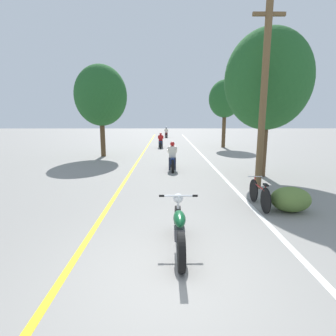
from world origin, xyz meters
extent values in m
plane|color=gray|center=(0.00, 0.00, 0.00)|extent=(120.00, 120.00, 0.00)
cube|color=yellow|center=(-1.70, 12.88, 0.00)|extent=(0.14, 48.00, 0.01)
cube|color=white|center=(2.55, 12.88, 0.00)|extent=(0.14, 48.00, 0.01)
cylinder|color=brown|center=(3.45, 5.56, 3.29)|extent=(0.24, 0.24, 6.59)
cube|color=brown|center=(3.45, 5.56, 5.99)|extent=(1.10, 0.10, 0.12)
cylinder|color=#513A23|center=(4.33, 7.61, 1.51)|extent=(0.32, 0.32, 3.02)
ellipsoid|color=#235B28|center=(4.33, 7.61, 4.17)|extent=(3.64, 3.28, 4.19)
cylinder|color=#513A23|center=(5.09, 19.17, 1.66)|extent=(0.32, 0.32, 3.31)
ellipsoid|color=#235B28|center=(5.09, 19.17, 4.19)|extent=(2.77, 2.49, 3.18)
cylinder|color=#513A23|center=(-4.25, 13.79, 1.47)|extent=(0.32, 0.32, 2.94)
ellipsoid|color=#235B28|center=(-4.25, 13.79, 4.02)|extent=(3.41, 3.07, 3.92)
ellipsoid|color=#5B7A38|center=(3.51, 3.07, 0.35)|extent=(1.10, 0.88, 0.70)
cylinder|color=black|center=(0.27, 1.57, 0.34)|extent=(0.12, 0.68, 0.68)
cylinder|color=black|center=(0.27, 0.19, 0.34)|extent=(0.12, 0.68, 0.68)
ellipsoid|color=#0C4723|center=(0.27, 0.88, 0.67)|extent=(0.24, 0.70, 0.23)
cube|color=#4C4C51|center=(0.27, 0.88, 0.39)|extent=(0.20, 0.36, 0.24)
cylinder|color=silver|center=(0.27, 1.48, 0.66)|extent=(0.06, 0.23, 0.65)
cylinder|color=silver|center=(0.27, 1.39, 0.97)|extent=(0.71, 0.04, 0.04)
cylinder|color=black|center=(-0.08, 1.39, 0.97)|extent=(0.11, 0.05, 0.05)
cylinder|color=black|center=(0.63, 1.39, 0.97)|extent=(0.11, 0.05, 0.05)
sphere|color=silver|center=(0.27, 1.48, 0.89)|extent=(0.21, 0.21, 0.21)
cylinder|color=black|center=(0.33, 9.80, 0.31)|extent=(0.12, 0.62, 0.62)
cylinder|color=black|center=(0.33, 8.37, 0.31)|extent=(0.12, 0.62, 0.62)
cube|color=navy|center=(0.33, 9.08, 0.49)|extent=(0.20, 0.92, 0.28)
cylinder|color=silver|center=(0.33, 9.70, 0.97)|extent=(0.50, 0.03, 0.03)
cylinder|color=#282D3D|center=(0.20, 9.03, 0.32)|extent=(0.11, 0.11, 0.63)
cylinder|color=#282D3D|center=(0.46, 9.03, 0.32)|extent=(0.11, 0.11, 0.63)
cube|color=silver|center=(0.33, 9.06, 0.92)|extent=(0.34, 0.28, 0.59)
cylinder|color=silver|center=(0.13, 9.22, 0.97)|extent=(0.08, 0.46, 0.36)
cylinder|color=silver|center=(0.53, 9.22, 0.97)|extent=(0.08, 0.46, 0.36)
sphere|color=#B21919|center=(0.33, 9.10, 1.31)|extent=(0.22, 0.22, 0.22)
cylinder|color=black|center=(-0.45, 19.64, 0.29)|extent=(0.12, 0.57, 0.57)
cylinder|color=black|center=(-0.45, 18.25, 0.29)|extent=(0.12, 0.57, 0.57)
cube|color=navy|center=(-0.45, 18.94, 0.47)|extent=(0.20, 0.89, 0.28)
cylinder|color=silver|center=(-0.45, 19.54, 0.92)|extent=(0.50, 0.03, 0.03)
cylinder|color=#38383D|center=(-0.58, 18.89, 0.30)|extent=(0.11, 0.11, 0.61)
cylinder|color=#38383D|center=(-0.32, 18.89, 0.30)|extent=(0.11, 0.11, 0.61)
cube|color=red|center=(-0.45, 18.92, 0.85)|extent=(0.34, 0.27, 0.52)
cylinder|color=red|center=(-0.65, 19.08, 0.90)|extent=(0.08, 0.41, 0.32)
cylinder|color=red|center=(-0.25, 19.08, 0.90)|extent=(0.08, 0.41, 0.32)
sphere|color=#B21919|center=(-0.45, 18.96, 1.20)|extent=(0.20, 0.20, 0.20)
cylinder|color=black|center=(0.06, 31.63, 0.29)|extent=(0.12, 0.58, 0.58)
cylinder|color=black|center=(0.06, 30.19, 0.29)|extent=(0.12, 0.58, 0.58)
cube|color=maroon|center=(0.06, 30.91, 0.47)|extent=(0.20, 0.92, 0.28)
cylinder|color=silver|center=(0.06, 31.53, 0.93)|extent=(0.50, 0.03, 0.03)
cylinder|color=#38383D|center=(-0.07, 30.86, 0.31)|extent=(0.11, 0.11, 0.61)
cylinder|color=#38383D|center=(0.19, 30.86, 0.31)|extent=(0.11, 0.11, 0.61)
cube|color=silver|center=(0.06, 30.89, 0.86)|extent=(0.34, 0.27, 0.52)
cylinder|color=silver|center=(-0.14, 31.05, 0.91)|extent=(0.08, 0.41, 0.32)
cylinder|color=silver|center=(0.26, 31.05, 0.91)|extent=(0.08, 0.41, 0.32)
sphere|color=#2D333D|center=(0.06, 30.93, 1.22)|extent=(0.21, 0.21, 0.21)
cylinder|color=black|center=(2.76, 3.95, 0.36)|extent=(0.04, 0.71, 0.71)
cylinder|color=black|center=(2.76, 2.93, 0.36)|extent=(0.04, 0.71, 0.71)
cylinder|color=#B21E1E|center=(2.76, 3.44, 0.61)|extent=(0.04, 0.81, 0.04)
cylinder|color=#B21E1E|center=(2.76, 3.01, 0.57)|extent=(0.03, 0.03, 0.43)
cube|color=black|center=(2.76, 3.01, 0.78)|extent=(0.10, 0.20, 0.05)
cylinder|color=#B21E1E|center=(2.76, 3.90, 0.59)|extent=(0.03, 0.03, 0.46)
cylinder|color=silver|center=(2.76, 3.90, 0.82)|extent=(0.44, 0.03, 0.03)
camera|label=1|loc=(0.01, -3.94, 2.60)|focal=28.00mm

